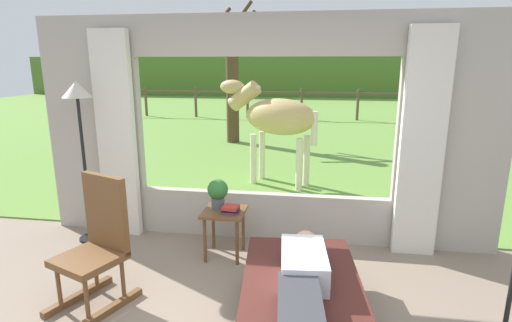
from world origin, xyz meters
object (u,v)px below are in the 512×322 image
horse (276,117)px  pasture_tree (232,80)px  potted_plant (218,192)px  book_stack (231,209)px  reclining_person (303,278)px  rocking_chair (98,243)px  recliner_sofa (302,311)px  side_table (224,219)px  floor_lamp_left (79,114)px

horse → pasture_tree: size_ratio=0.51×
potted_plant → pasture_tree: size_ratio=0.09×
potted_plant → book_stack: (0.17, -0.12, -0.14)m
reclining_person → rocking_chair: 1.76m
book_stack → horse: size_ratio=0.10×
recliner_sofa → rocking_chair: 1.79m
side_table → book_stack: size_ratio=2.94×
horse → rocking_chair: bearing=-177.3°
pasture_tree → side_table: bearing=-78.8°
potted_plant → pasture_tree: pasture_tree is taller
recliner_sofa → potted_plant: 1.65m
side_table → pasture_tree: pasture_tree is taller
recliner_sofa → rocking_chair: size_ratio=1.59×
book_stack → pasture_tree: bearing=101.9°
potted_plant → floor_lamp_left: floor_lamp_left is taller
book_stack → potted_plant: bearing=143.7°
reclining_person → side_table: 1.53m
rocking_chair → side_table: 1.32m
side_table → horse: 2.80m
rocking_chair → horse: bearing=95.3°
horse → pasture_tree: (-1.49, 3.54, 0.46)m
side_table → floor_lamp_left: floor_lamp_left is taller
reclining_person → pasture_tree: 7.85m
pasture_tree → potted_plant: bearing=-79.4°
horse → floor_lamp_left: bearing=162.7°
horse → side_table: bearing=-165.7°
recliner_sofa → horse: (-0.62, 3.89, 0.94)m
potted_plant → horse: 2.69m
recliner_sofa → reclining_person: (0.00, -0.05, 0.30)m
recliner_sofa → floor_lamp_left: size_ratio=0.96×
floor_lamp_left → horse: floor_lamp_left is taller
floor_lamp_left → horse: size_ratio=1.02×
side_table → reclining_person: bearing=-54.9°
side_table → pasture_tree: size_ratio=0.15×
rocking_chair → book_stack: rocking_chair is taller
reclining_person → side_table: (-0.87, 1.25, -0.10)m
reclining_person → side_table: size_ratio=2.76×
reclining_person → horse: 4.04m
book_stack → reclining_person: bearing=-56.4°
reclining_person → rocking_chair: (-1.74, 0.27, 0.02)m
recliner_sofa → potted_plant: (-0.95, 1.26, 0.48)m
recliner_sofa → horse: 4.05m
pasture_tree → rocking_chair: bearing=-87.1°
potted_plant → reclining_person: bearing=-53.8°
side_table → book_stack: (0.09, -0.06, 0.14)m
reclining_person → rocking_chair: rocking_chair is taller
recliner_sofa → rocking_chair: rocking_chair is taller
rocking_chair → side_table: (0.87, 0.98, -0.12)m
recliner_sofa → side_table: (-0.87, 1.20, 0.21)m
potted_plant → pasture_tree: bearing=100.6°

